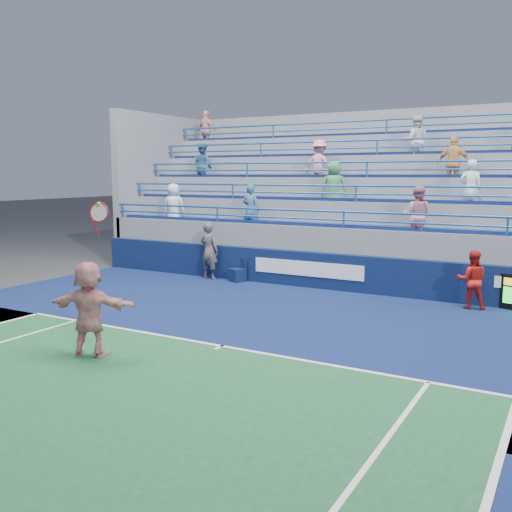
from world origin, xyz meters
The scene contains 7 objects.
ground centered at (0.00, 0.00, 0.00)m, with size 120.00×120.00×0.00m, color #333538.
sponsor_wall centered at (0.00, 6.50, 0.55)m, with size 18.00×0.32×1.10m.
bleacher_stand centered at (0.00, 10.27, 1.54)m, with size 18.00×5.60×6.13m.
judge_chair centered at (-3.40, 6.19, 0.25)m, with size 0.57×0.59×0.77m.
tennis_player centered at (-1.87, -1.71, 0.93)m, with size 1.79×1.04×2.96m.
line_judge centered at (-4.48, 6.16, 0.95)m, with size 0.69×0.46×1.90m, color #151D3B.
ball_girl centered at (3.81, 5.96, 0.76)m, with size 0.74×0.58×1.52m, color red.
Camera 1 is at (6.08, -9.32, 3.45)m, focal length 40.00 mm.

